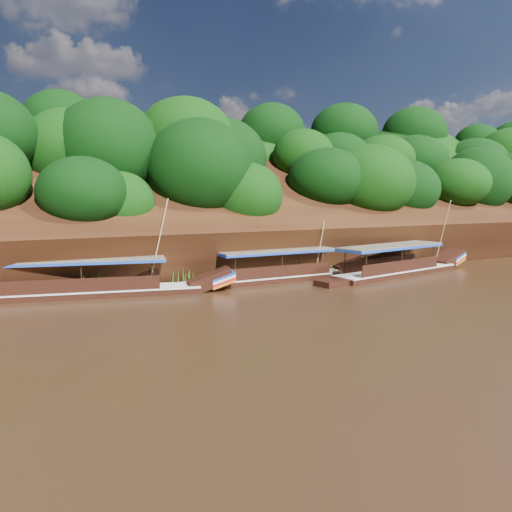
{
  "coord_description": "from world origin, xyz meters",
  "views": [
    {
      "loc": [
        -18.02,
        -22.89,
        6.27
      ],
      "look_at": [
        -2.43,
        7.0,
        2.16
      ],
      "focal_mm": 35.0,
      "sensor_mm": 36.0,
      "label": 1
    }
  ],
  "objects": [
    {
      "name": "boat_2",
      "position": [
        -11.92,
        8.77,
        0.54
      ],
      "size": [
        15.23,
        5.15,
        6.52
      ],
      "rotation": [
        0.0,
        0.0,
        -0.22
      ],
      "color": "black",
      "rests_on": "ground"
    },
    {
      "name": "ground",
      "position": [
        0.0,
        0.0,
        0.0
      ],
      "size": [
        160.0,
        160.0,
        0.0
      ],
      "primitive_type": "plane",
      "color": "black",
      "rests_on": "ground"
    },
    {
      "name": "reeds",
      "position": [
        -3.01,
        9.55,
        0.91
      ],
      "size": [
        50.17,
        2.41,
        1.99
      ],
      "color": "#306D1B",
      "rests_on": "ground"
    },
    {
      "name": "boat_1",
      "position": [
        1.35,
        8.51,
        0.53
      ],
      "size": [
        13.55,
        2.49,
        4.85
      ],
      "rotation": [
        0.0,
        0.0,
        0.01
      ],
      "color": "black",
      "rests_on": "ground"
    },
    {
      "name": "boat_0",
      "position": [
        10.56,
        6.56,
        0.55
      ],
      "size": [
        15.22,
        4.7,
        6.32
      ],
      "rotation": [
        0.0,
        0.0,
        0.18
      ],
      "color": "black",
      "rests_on": "ground"
    },
    {
      "name": "riverbank",
      "position": [
        -0.01,
        22.73,
        1.89
      ],
      "size": [
        120.0,
        30.06,
        19.4
      ],
      "color": "black",
      "rests_on": "ground"
    }
  ]
}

